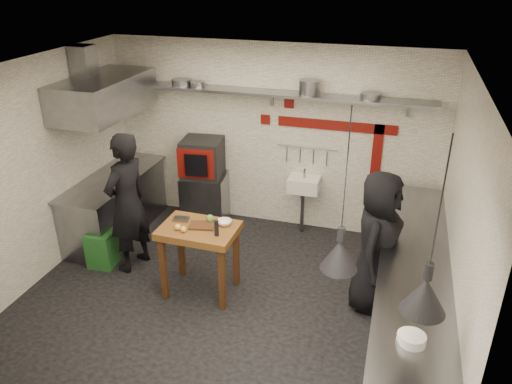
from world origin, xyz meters
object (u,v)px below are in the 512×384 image
(prep_table, at_px, (200,260))
(chef_right, at_px, (377,243))
(chef_left, at_px, (127,203))
(oven_stand, at_px, (206,198))
(green_bin, at_px, (102,249))
(combi_oven, at_px, (202,158))

(prep_table, xyz_separation_m, chef_right, (2.08, 0.33, 0.41))
(chef_left, bearing_deg, chef_right, 104.46)
(oven_stand, distance_m, green_bin, 1.82)
(combi_oven, bearing_deg, prep_table, -76.05)
(oven_stand, height_order, chef_right, chef_right)
(green_bin, xyz_separation_m, chef_left, (0.41, 0.10, 0.70))
(chef_right, bearing_deg, prep_table, 109.79)
(oven_stand, distance_m, combi_oven, 0.69)
(combi_oven, relative_size, green_bin, 1.18)
(chef_right, bearing_deg, chef_left, 101.79)
(combi_oven, distance_m, green_bin, 1.99)
(chef_left, xyz_separation_m, chef_right, (3.19, 0.05, -0.08))
(prep_table, bearing_deg, chef_right, 10.16)
(combi_oven, bearing_deg, chef_right, -33.96)
(oven_stand, height_order, green_bin, oven_stand)
(oven_stand, height_order, combi_oven, combi_oven)
(prep_table, bearing_deg, chef_left, 167.35)
(combi_oven, distance_m, prep_table, 1.97)
(oven_stand, distance_m, chef_right, 3.10)
(green_bin, distance_m, chef_right, 3.66)
(green_bin, relative_size, prep_table, 0.54)
(chef_left, relative_size, chef_right, 1.09)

